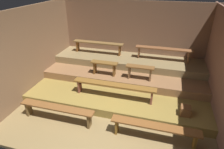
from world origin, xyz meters
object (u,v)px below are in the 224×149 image
(bench_floor_left, at_px, (57,109))
(bench_lower_center, at_px, (114,86))
(bench_upper_left, at_px, (98,44))
(bench_floor_right, at_px, (155,128))
(bench_middle_right, at_px, (140,70))
(bench_upper_right, at_px, (164,50))
(wooden_crate_lower, at_px, (185,111))
(bench_middle_left, at_px, (104,66))

(bench_floor_left, xyz_separation_m, bench_lower_center, (1.21, 1.09, 0.25))
(bench_floor_left, xyz_separation_m, bench_upper_left, (0.03, 3.13, 0.74))
(bench_floor_right, xyz_separation_m, bench_upper_left, (-2.43, 3.13, 0.74))
(bench_lower_center, height_order, bench_middle_right, bench_middle_right)
(bench_upper_right, bearing_deg, bench_lower_center, -121.04)
(bench_upper_left, relative_size, bench_upper_right, 1.00)
(bench_floor_left, distance_m, bench_middle_right, 2.70)
(bench_lower_center, relative_size, bench_upper_right, 1.23)
(bench_middle_right, bearing_deg, wooden_crate_lower, -40.10)
(bench_middle_left, xyz_separation_m, bench_upper_left, (-0.63, 1.17, 0.29))
(bench_middle_left, height_order, bench_upper_left, bench_upper_left)
(bench_floor_left, relative_size, wooden_crate_lower, 8.21)
(bench_middle_left, bearing_deg, bench_upper_left, 118.06)
(bench_floor_left, height_order, wooden_crate_lower, wooden_crate_lower)
(bench_floor_right, relative_size, bench_lower_center, 0.84)
(bench_floor_left, distance_m, bench_middle_left, 2.11)
(bench_floor_right, bearing_deg, bench_middle_right, 108.48)
(bench_middle_left, bearing_deg, bench_lower_center, -56.88)
(bench_middle_left, xyz_separation_m, bench_middle_right, (1.16, 0.00, 0.00))
(bench_middle_left, bearing_deg, wooden_crate_lower, -24.38)
(bench_floor_right, xyz_separation_m, bench_upper_right, (-0.03, 3.13, 0.74))
(bench_middle_right, bearing_deg, bench_upper_left, 146.62)
(bench_upper_right, distance_m, wooden_crate_lower, 2.52)
(bench_lower_center, bearing_deg, bench_floor_right, -41.23)
(bench_floor_right, distance_m, bench_upper_right, 3.21)
(bench_middle_right, bearing_deg, bench_lower_center, -124.83)
(bench_floor_right, height_order, bench_upper_right, bench_upper_right)
(bench_upper_right, bearing_deg, bench_floor_right, -89.51)
(bench_lower_center, relative_size, wooden_crate_lower, 9.81)
(wooden_crate_lower, bearing_deg, bench_middle_right, 139.90)
(bench_floor_left, distance_m, bench_floor_right, 2.46)
(bench_upper_left, bearing_deg, bench_middle_right, -33.38)
(wooden_crate_lower, bearing_deg, bench_middle_left, 155.62)
(bench_floor_left, height_order, bench_upper_right, bench_upper_right)
(bench_floor_right, distance_m, bench_middle_left, 2.70)
(bench_upper_left, bearing_deg, bench_middle_left, -61.94)
(bench_middle_right, relative_size, bench_upper_left, 0.45)
(bench_floor_left, xyz_separation_m, bench_upper_right, (2.43, 3.13, 0.74))
(bench_upper_right, bearing_deg, bench_middle_left, -146.62)
(bench_floor_right, height_order, bench_middle_left, bench_middle_left)
(bench_middle_left, distance_m, bench_middle_right, 1.16)
(bench_lower_center, bearing_deg, bench_middle_left, 123.12)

